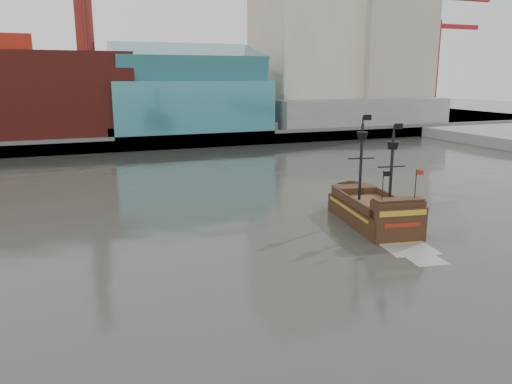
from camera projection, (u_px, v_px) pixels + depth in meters
name	position (u px, v px, depth m)	size (l,w,h in m)	color
ground	(299.00, 285.00, 31.74)	(400.00, 400.00, 0.00)	#2D2F29
promenade_far	(124.00, 129.00, 115.02)	(220.00, 60.00, 2.00)	slate
seawall	(144.00, 143.00, 88.17)	(220.00, 1.00, 2.60)	#4C4C49
skyline	(147.00, 19.00, 104.71)	(149.00, 45.00, 62.00)	brown
crane_a	(435.00, 51.00, 129.44)	(22.50, 4.00, 32.25)	slate
crane_b	(437.00, 66.00, 142.70)	(19.10, 4.00, 26.25)	slate
pirate_ship	(373.00, 214.00, 44.52)	(6.27, 14.31, 10.35)	black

